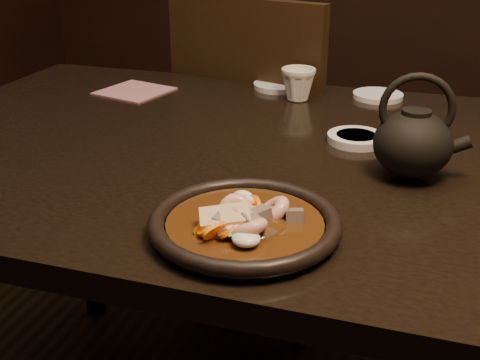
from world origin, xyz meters
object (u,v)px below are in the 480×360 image
(table, at_px, (312,193))
(teapot, at_px, (414,140))
(plate, at_px, (245,224))
(chair, at_px, (268,153))
(tea_cup, at_px, (298,83))

(table, xyz_separation_m, teapot, (0.16, -0.05, 0.14))
(teapot, bearing_deg, plate, -133.64)
(table, xyz_separation_m, plate, (-0.03, -0.31, 0.09))
(chair, distance_m, teapot, 0.78)
(teapot, bearing_deg, table, 155.34)
(plate, relative_size, tea_cup, 3.28)
(plate, height_order, tea_cup, tea_cup)
(table, relative_size, tea_cup, 20.94)
(tea_cup, bearing_deg, teapot, -54.16)
(tea_cup, bearing_deg, table, -72.17)
(table, height_order, tea_cup, tea_cup)
(table, height_order, chair, chair)
(table, relative_size, plate, 6.38)
(chair, height_order, plate, chair)
(chair, relative_size, tea_cup, 12.43)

